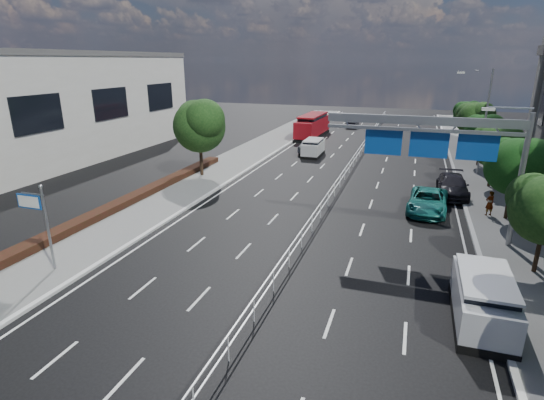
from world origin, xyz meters
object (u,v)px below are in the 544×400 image
(near_car_silver, at_px, (310,145))
(parked_car_teal, at_px, (428,201))
(silver_minivan, at_px, (483,299))
(pedestrian_b, at_px, (531,205))
(white_minivan, at_px, (313,148))
(overhead_gantry, at_px, (444,140))
(toilet_sign, at_px, (38,213))
(red_bus, at_px, (313,125))
(near_car_dark, at_px, (352,122))
(pedestrian_a, at_px, (490,203))
(parked_car_dark, at_px, (453,186))

(near_car_silver, relative_size, parked_car_teal, 0.87)
(silver_minivan, distance_m, pedestrian_b, 13.35)
(white_minivan, bearing_deg, overhead_gantry, -59.36)
(toilet_sign, xyz_separation_m, white_minivan, (6.23, 29.18, -2.08))
(overhead_gantry, relative_size, red_bus, 1.03)
(silver_minivan, bearing_deg, pedestrian_b, 71.63)
(red_bus, bearing_deg, white_minivan, -74.54)
(white_minivan, relative_size, near_car_dark, 0.96)
(near_car_dark, bearing_deg, parked_car_teal, 106.28)
(toilet_sign, distance_m, overhead_gantry, 20.52)
(pedestrian_a, bearing_deg, overhead_gantry, 22.98)
(red_bus, xyz_separation_m, parked_car_teal, (14.00, -25.91, -0.80))
(overhead_gantry, bearing_deg, parked_car_dark, 80.11)
(white_minivan, relative_size, near_car_silver, 0.88)
(silver_minivan, relative_size, pedestrian_a, 2.90)
(white_minivan, xyz_separation_m, parked_car_dark, (13.03, -10.18, -0.11))
(parked_car_dark, bearing_deg, parked_car_teal, -113.25)
(parked_car_teal, relative_size, pedestrian_b, 2.68)
(toilet_sign, bearing_deg, near_car_silver, 79.92)
(near_car_silver, xyz_separation_m, parked_car_dark, (13.75, -11.93, -0.03))
(overhead_gantry, distance_m, pedestrian_a, 7.46)
(near_car_dark, xyz_separation_m, pedestrian_b, (16.25, -36.19, 0.43))
(near_car_dark, relative_size, pedestrian_a, 2.60)
(overhead_gantry, xyz_separation_m, pedestrian_a, (3.48, 4.67, -4.66))
(pedestrian_a, xyz_separation_m, pedestrian_b, (2.30, -0.06, 0.17))
(overhead_gantry, relative_size, silver_minivan, 2.17)
(white_minivan, bearing_deg, parked_car_dark, -38.31)
(toilet_sign, height_order, pedestrian_b, toilet_sign)
(parked_car_teal, height_order, pedestrian_b, pedestrian_b)
(toilet_sign, xyz_separation_m, silver_minivan, (19.25, 2.00, -1.98))
(near_car_silver, height_order, parked_car_dark, near_car_silver)
(near_car_dark, bearing_deg, toilet_sign, 82.42)
(white_minivan, distance_m, pedestrian_a, 20.79)
(white_minivan, relative_size, parked_car_dark, 0.78)
(near_car_silver, bearing_deg, parked_car_teal, 128.77)
(parked_car_teal, xyz_separation_m, parked_car_dark, (1.80, 4.36, 0.02))
(silver_minivan, bearing_deg, white_minivan, 115.64)
(toilet_sign, xyz_separation_m, pedestrian_b, (23.47, 14.66, -1.82))
(red_bus, distance_m, near_car_silver, 9.86)
(overhead_gantry, bearing_deg, pedestrian_a, 53.35)
(red_bus, relative_size, near_car_dark, 2.35)
(near_car_silver, relative_size, parked_car_dark, 0.89)
(parked_car_teal, bearing_deg, toilet_sign, -135.91)
(white_minivan, xyz_separation_m, parked_car_teal, (11.23, -14.55, -0.13))
(silver_minivan, distance_m, pedestrian_a, 12.87)
(silver_minivan, xyz_separation_m, pedestrian_b, (4.21, 12.66, 0.16))
(overhead_gantry, bearing_deg, near_car_silver, 120.28)
(near_car_dark, xyz_separation_m, parked_car_teal, (10.24, -36.21, 0.04))
(white_minivan, distance_m, parked_car_teal, 18.38)
(toilet_sign, relative_size, near_car_dark, 1.03)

